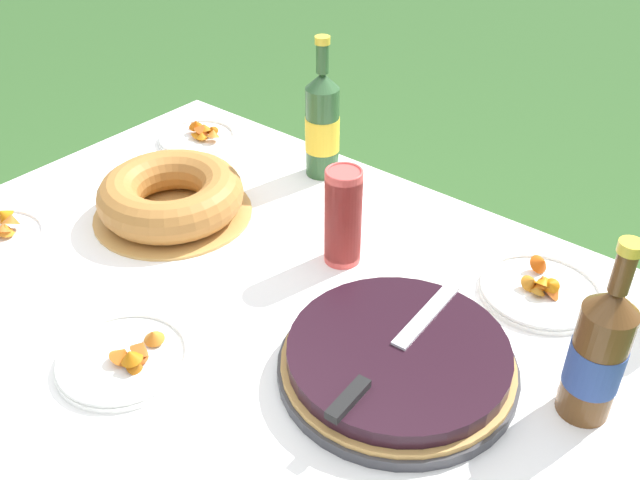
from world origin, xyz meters
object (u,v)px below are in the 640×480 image
object	(u,v)px
cider_bottle_green	(322,125)
snack_plate_left	(541,289)
bundt_cake	(171,196)
snack_plate_right	(199,136)
cup_stack	(343,217)
snack_plate_near	(125,358)
serving_knife	(388,356)
berry_tart	(396,362)
cider_bottle_amber	(598,354)

from	to	relation	value
cider_bottle_green	snack_plate_left	bearing A→B (deg)	-9.17
bundt_cake	snack_plate_right	distance (m)	0.35
cup_stack	snack_plate_near	bearing A→B (deg)	-102.52
serving_knife	snack_plate_left	bearing A→B (deg)	-17.49
cup_stack	snack_plate_right	world-z (taller)	cup_stack
serving_knife	snack_plate_near	xyz separation A→B (m)	(-0.36, -0.23, -0.05)
berry_tart	serving_knife	world-z (taller)	serving_knife
berry_tart	cider_bottle_amber	xyz separation A→B (m)	(0.26, 0.12, 0.09)
serving_knife	snack_plate_near	bearing A→B (deg)	119.33
cider_bottle_green	snack_plate_right	distance (m)	0.38
snack_plate_right	cider_bottle_amber	bearing A→B (deg)	-12.25
snack_plate_right	cider_bottle_green	bearing A→B (deg)	11.63
serving_knife	cider_bottle_green	bearing A→B (deg)	44.24
snack_plate_left	snack_plate_right	world-z (taller)	snack_plate_left
cup_stack	snack_plate_near	size ratio (longest dim) A/B	0.91
cider_bottle_amber	bundt_cake	bearing A→B (deg)	-178.01
cider_bottle_green	snack_plate_right	world-z (taller)	cider_bottle_green
serving_knife	cider_bottle_amber	world-z (taller)	cider_bottle_amber
serving_knife	bundt_cake	distance (m)	0.66
bundt_cake	cider_bottle_green	world-z (taller)	cider_bottle_green
bundt_cake	cider_bottle_green	size ratio (longest dim) A/B	1.03
bundt_cake	snack_plate_left	distance (m)	0.78
cup_stack	snack_plate_right	xyz separation A→B (m)	(-0.60, 0.17, -0.09)
serving_knife	bundt_cake	bearing A→B (deg)	76.26
snack_plate_near	bundt_cake	bearing A→B (deg)	128.85
berry_tart	cider_bottle_green	xyz separation A→B (m)	(-0.51, 0.44, 0.10)
bundt_cake	snack_plate_near	world-z (taller)	bundt_cake
bundt_cake	snack_plate_near	size ratio (longest dim) A/B	1.54
cider_bottle_green	snack_plate_left	distance (m)	0.62
berry_tart	cider_bottle_amber	size ratio (longest dim) A/B	1.24
berry_tart	snack_plate_left	size ratio (longest dim) A/B	1.72
serving_knife	snack_plate_near	world-z (taller)	serving_knife
cider_bottle_green	snack_plate_near	size ratio (longest dim) A/B	1.50
cider_bottle_amber	snack_plate_left	xyz separation A→B (m)	(-0.17, 0.22, -0.11)
serving_knife	berry_tart	bearing A→B (deg)	0.00
snack_plate_near	serving_knife	bearing A→B (deg)	32.73
snack_plate_right	snack_plate_near	bearing A→B (deg)	-51.42
cup_stack	serving_knife	bearing A→B (deg)	-40.36
cider_bottle_green	snack_plate_left	size ratio (longest dim) A/B	1.46
cup_stack	snack_plate_near	distance (m)	0.47
cider_bottle_amber	snack_plate_near	bearing A→B (deg)	-148.56
snack_plate_right	berry_tart	bearing A→B (deg)	-22.95
cider_bottle_amber	snack_plate_near	world-z (taller)	cider_bottle_amber
snack_plate_near	cider_bottle_amber	bearing A→B (deg)	31.44
serving_knife	cider_bottle_amber	bearing A→B (deg)	-63.80
bundt_cake	cup_stack	world-z (taller)	cup_stack
cider_bottle_green	snack_plate_near	xyz separation A→B (m)	(0.15, -0.70, -0.11)
snack_plate_left	cider_bottle_green	bearing A→B (deg)	170.83
snack_plate_near	snack_plate_right	size ratio (longest dim) A/B	1.11
snack_plate_left	berry_tart	bearing A→B (deg)	-105.53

